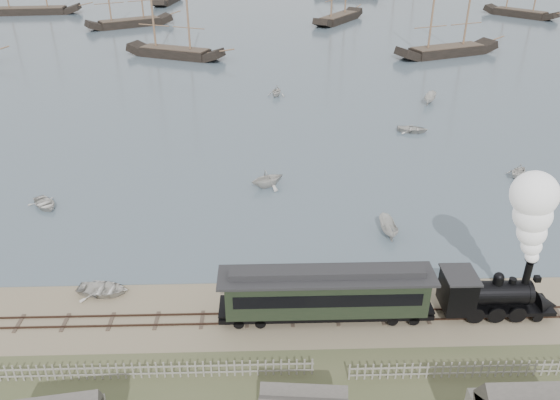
{
  "coord_description": "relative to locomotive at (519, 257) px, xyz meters",
  "views": [
    {
      "loc": [
        0.33,
        -30.31,
        24.02
      ],
      "look_at": [
        1.49,
        8.22,
        3.5
      ],
      "focal_mm": 35.0,
      "sensor_mm": 36.0,
      "label": 1
    }
  ],
  "objects": [
    {
      "name": "ground",
      "position": [
        -16.38,
        2.0,
        -4.58
      ],
      "size": [
        600.0,
        600.0,
        0.0
      ],
      "primitive_type": "plane",
      "color": "gray",
      "rests_on": "ground"
    },
    {
      "name": "rail_track",
      "position": [
        -16.38,
        0.0,
        -4.54
      ],
      "size": [
        120.0,
        1.8,
        0.16
      ],
      "color": "#3B2920",
      "rests_on": "ground"
    },
    {
      "name": "picket_fence_west",
      "position": [
        -22.88,
        -5.0,
        -4.58
      ],
      "size": [
        19.0,
        0.1,
        1.2
      ],
      "primitive_type": null,
      "color": "gray",
      "rests_on": "ground"
    },
    {
      "name": "picket_fence_east",
      "position": [
        -3.88,
        -5.5,
        -4.58
      ],
      "size": [
        15.0,
        0.1,
        1.2
      ],
      "primitive_type": null,
      "color": "gray",
      "rests_on": "ground"
    },
    {
      "name": "locomotive",
      "position": [
        0.0,
        0.0,
        0.0
      ],
      "size": [
        7.98,
        2.98,
        9.95
      ],
      "color": "black",
      "rests_on": "ground"
    },
    {
      "name": "passenger_coach",
      "position": [
        -12.21,
        0.0,
        -2.44
      ],
      "size": [
        13.94,
        2.69,
        3.38
      ],
      "color": "black",
      "rests_on": "ground"
    },
    {
      "name": "beached_dinghy",
      "position": [
        -27.6,
        3.04,
        -4.2
      ],
      "size": [
        3.02,
        3.93,
        0.75
      ],
      "primitive_type": "imported",
      "rotation": [
        0.0,
        0.0,
        1.45
      ],
      "color": "silver",
      "rests_on": "ground"
    },
    {
      "name": "rowboat_0",
      "position": [
        -36.18,
        15.96,
        -4.17
      ],
      "size": [
        4.09,
        3.96,
        0.69
      ],
      "primitive_type": "imported",
      "rotation": [
        0.0,
        0.0,
        0.69
      ],
      "color": "silver",
      "rests_on": "harbor_water"
    },
    {
      "name": "rowboat_1",
      "position": [
        -15.84,
        19.51,
        -3.62
      ],
      "size": [
        4.2,
        4.4,
        1.8
      ],
      "primitive_type": "imported",
      "rotation": [
        0.0,
        0.0,
        2.05
      ],
      "color": "silver",
      "rests_on": "harbor_water"
    },
    {
      "name": "rowboat_2",
      "position": [
        -5.89,
        10.37,
        -3.9
      ],
      "size": [
        3.29,
        1.48,
        1.23
      ],
      "primitive_type": "imported",
      "rotation": [
        0.0,
        0.0,
        3.23
      ],
      "color": "silver",
      "rests_on": "harbor_water"
    },
    {
      "name": "rowboat_3",
      "position": [
        2.01,
        33.87,
        -4.14
      ],
      "size": [
        3.46,
        4.24,
        0.77
      ],
      "primitive_type": "imported",
      "rotation": [
        0.0,
        0.0,
        1.33
      ],
      "color": "silver",
      "rests_on": "harbor_water"
    },
    {
      "name": "rowboat_4",
      "position": [
        9.56,
        20.88,
        -3.81
      ],
      "size": [
        3.55,
        3.56,
        1.42
      ],
      "primitive_type": "imported",
      "rotation": [
        0.0,
        0.0,
        5.47
      ],
      "color": "silver",
      "rests_on": "harbor_water"
    },
    {
      "name": "rowboat_5",
      "position": [
        7.16,
        45.13,
        -3.83
      ],
      "size": [
        3.77,
        2.92,
        1.38
      ],
      "primitive_type": "imported",
      "rotation": [
        0.0,
        0.0,
        2.63
      ],
      "color": "silver",
      "rests_on": "harbor_water"
    },
    {
      "name": "rowboat_7",
      "position": [
        -14.24,
        48.96,
        -3.75
      ],
      "size": [
        3.46,
        3.17,
        1.55
      ],
      "primitive_type": "imported",
      "rotation": [
        0.0,
        0.0,
        6.04
      ],
      "color": "silver",
      "rests_on": "harbor_water"
    },
    {
      "name": "schooner_2",
      "position": [
        -32.28,
        73.2,
        5.48
      ],
      "size": [
        19.01,
        11.26,
        20.0
      ],
      "primitive_type": null,
      "rotation": [
        0.0,
        0.0,
        -0.4
      ],
      "color": "black",
      "rests_on": "harbor_water"
    }
  ]
}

